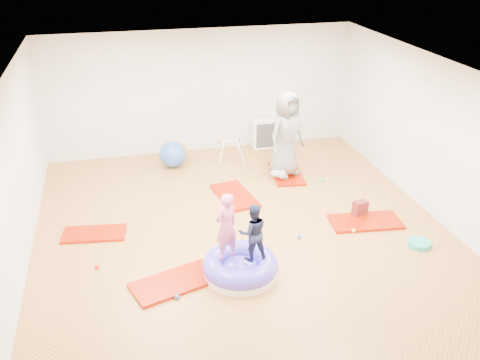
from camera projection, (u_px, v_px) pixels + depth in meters
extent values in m
cube|color=#995336|center=(244.00, 235.00, 9.17)|extent=(7.00, 8.00, 0.01)
cube|color=silver|center=(245.00, 74.00, 7.96)|extent=(7.00, 8.00, 0.01)
cube|color=white|center=(201.00, 92.00, 12.07)|extent=(7.00, 0.01, 2.80)
cube|color=white|center=(349.00, 322.00, 5.06)|extent=(7.00, 0.01, 2.80)
cube|color=white|center=(13.00, 183.00, 7.81)|extent=(0.01, 8.00, 2.80)
cube|color=white|center=(438.00, 141.00, 9.32)|extent=(0.01, 8.00, 2.80)
cube|color=#A11D00|center=(174.00, 283.00, 7.90)|extent=(1.38, 0.98, 0.05)
cube|color=#A11D00|center=(94.00, 234.00, 9.15)|extent=(1.12, 0.67, 0.04)
cube|color=#A11D00|center=(235.00, 196.00, 10.44)|extent=(0.78, 1.28, 0.05)
cube|color=#A11D00|center=(365.00, 222.00, 9.52)|extent=(1.31, 0.76, 0.05)
cube|color=#A11D00|center=(286.00, 173.00, 11.37)|extent=(0.74, 1.26, 0.05)
cylinder|color=white|center=(240.00, 271.00, 8.09)|extent=(1.11, 1.11, 0.13)
torus|color=#4D42D6|center=(240.00, 265.00, 8.04)|extent=(1.15, 1.15, 0.30)
ellipsoid|color=#4D42D6|center=(240.00, 269.00, 8.07)|extent=(0.61, 0.61, 0.27)
imported|color=#D36391|center=(226.00, 223.00, 7.80)|extent=(0.46, 0.40, 1.06)
imported|color=#1A2141|center=(253.00, 229.00, 7.80)|extent=(0.45, 0.36, 0.91)
imported|color=slate|center=(286.00, 134.00, 10.89)|extent=(1.04, 0.92, 1.80)
ellipsoid|color=silver|center=(279.00, 172.00, 11.10)|extent=(0.37, 0.24, 0.21)
sphere|color=#D5A999|center=(282.00, 175.00, 10.94)|extent=(0.17, 0.17, 0.17)
sphere|color=blue|center=(299.00, 236.00, 9.04)|extent=(0.08, 0.08, 0.08)
sphere|color=blue|center=(177.00, 297.00, 7.57)|extent=(0.08, 0.08, 0.08)
sphere|color=red|center=(97.00, 266.00, 8.25)|extent=(0.08, 0.08, 0.08)
sphere|color=#F0F924|center=(254.00, 176.00, 11.22)|extent=(0.08, 0.08, 0.08)
sphere|color=green|center=(323.00, 180.00, 11.05)|extent=(0.08, 0.08, 0.08)
sphere|color=#F0F924|center=(353.00, 231.00, 9.21)|extent=(0.08, 0.08, 0.08)
sphere|color=blue|center=(173.00, 154.00, 11.63)|extent=(0.58, 0.58, 0.58)
sphere|color=orange|center=(179.00, 151.00, 12.09)|extent=(0.37, 0.37, 0.37)
cylinder|color=white|center=(221.00, 153.00, 11.78)|extent=(0.18, 0.18, 0.47)
cylinder|color=white|center=(218.00, 147.00, 12.13)|extent=(0.18, 0.18, 0.47)
cylinder|color=white|center=(241.00, 152.00, 11.87)|extent=(0.18, 0.18, 0.47)
cylinder|color=white|center=(236.00, 145.00, 12.22)|extent=(0.18, 0.18, 0.47)
cylinder|color=white|center=(229.00, 141.00, 11.91)|extent=(0.46, 0.03, 0.03)
sphere|color=red|center=(219.00, 142.00, 11.86)|extent=(0.05, 0.05, 0.05)
sphere|color=blue|center=(239.00, 140.00, 11.96)|extent=(0.05, 0.05, 0.05)
cube|color=white|center=(266.00, 133.00, 12.68)|extent=(0.68, 0.33, 0.68)
cube|color=#3D3D3D|center=(268.00, 135.00, 12.54)|extent=(0.58, 0.02, 0.58)
cube|color=white|center=(267.00, 134.00, 12.64)|extent=(0.02, 0.23, 0.60)
cube|color=white|center=(267.00, 134.00, 12.64)|extent=(0.60, 0.23, 0.02)
cylinder|color=teal|center=(419.00, 244.00, 8.83)|extent=(0.37, 0.37, 0.08)
cube|color=#B32E28|center=(360.00, 209.00, 9.69)|extent=(0.29, 0.22, 0.30)
cylinder|color=#F0F924|center=(162.00, 287.00, 7.83)|extent=(0.19, 0.19, 0.03)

